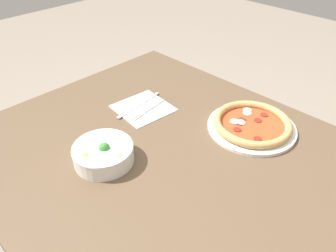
{
  "coord_description": "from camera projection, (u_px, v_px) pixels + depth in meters",
  "views": [
    {
      "loc": [
        -0.58,
        0.56,
        1.41
      ],
      "look_at": [
        0.05,
        -0.08,
        0.76
      ],
      "focal_mm": 35.0,
      "sensor_mm": 36.0,
      "label": 1
    }
  ],
  "objects": [
    {
      "name": "dining_table",
      "position": [
        162.0,
        170.0,
        1.1
      ],
      "size": [
        1.15,
        1.02,
        0.74
      ],
      "color": "brown",
      "rests_on": "ground_plane"
    },
    {
      "name": "napkin",
      "position": [
        143.0,
        108.0,
        1.23
      ],
      "size": [
        0.21,
        0.21,
        0.0
      ],
      "color": "white",
      "rests_on": "dining_table"
    },
    {
      "name": "knife",
      "position": [
        141.0,
        104.0,
        1.25
      ],
      "size": [
        0.03,
        0.23,
        0.01
      ],
      "rotation": [
        0.0,
        0.0,
        1.67
      ],
      "color": "silver",
      "rests_on": "napkin"
    },
    {
      "name": "pizza",
      "position": [
        252.0,
        125.0,
        1.11
      ],
      "size": [
        0.3,
        0.3,
        0.04
      ],
      "color": "white",
      "rests_on": "dining_table"
    },
    {
      "name": "bowl",
      "position": [
        103.0,
        153.0,
        0.97
      ],
      "size": [
        0.18,
        0.18,
        0.07
      ],
      "color": "white",
      "rests_on": "dining_table"
    },
    {
      "name": "fork",
      "position": [
        149.0,
        110.0,
        1.21
      ],
      "size": [
        0.03,
        0.18,
        0.0
      ],
      "rotation": [
        0.0,
        0.0,
        1.67
      ],
      "color": "silver",
      "rests_on": "napkin"
    }
  ]
}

